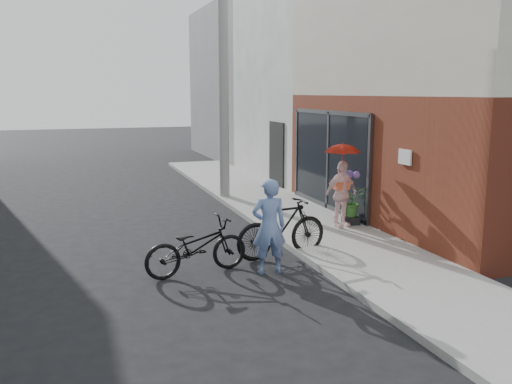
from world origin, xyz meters
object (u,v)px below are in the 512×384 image
bike_right (282,228)px  planter (351,220)px  officer (269,226)px  utility_pole (224,77)px  bike_left (197,247)px  kimono_woman (341,194)px

bike_right → planter: size_ratio=5.43×
officer → bike_right: size_ratio=0.87×
utility_pole → bike_right: 6.42m
officer → bike_left: (-1.19, 0.35, -0.34)m
bike_left → officer: bearing=-116.2°
officer → kimono_woman: 3.26m
kimono_woman → planter: bearing=12.3°
officer → bike_left: officer is taller
planter → officer: bearing=-141.6°
bike_left → kimono_woman: size_ratio=1.25×
planter → bike_right: bearing=-147.3°
utility_pole → planter: bearing=-67.2°
bike_left → bike_right: size_ratio=0.97×
bike_left → bike_right: (1.74, 0.43, 0.08)m
bike_left → bike_right: 1.80m
officer → kimono_woman: (2.49, 2.10, 0.03)m
kimono_woman → utility_pole: bearing=96.8°
utility_pole → planter: utility_pole is taller
officer → bike_right: (0.56, 0.79, -0.26)m
planter → bike_left: bearing=-154.8°
kimono_woman → planter: size_ratio=4.25×
utility_pole → planter: size_ratio=20.09×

